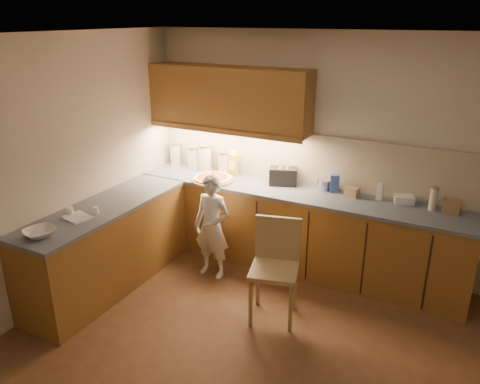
{
  "coord_description": "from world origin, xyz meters",
  "views": [
    {
      "loc": [
        1.31,
        -2.85,
        2.73
      ],
      "look_at": [
        -0.8,
        1.2,
        1.0
      ],
      "focal_mm": 35.0,
      "sensor_mm": 36.0,
      "label": 1
    }
  ],
  "objects_px": {
    "pizza_on_board": "(213,179)",
    "wooden_chair": "(276,262)",
    "toaster": "(283,176)",
    "child": "(212,227)",
    "oil_jug": "(233,164)"
  },
  "relations": [
    {
      "from": "pizza_on_board",
      "to": "wooden_chair",
      "type": "distance_m",
      "value": 1.49
    },
    {
      "from": "pizza_on_board",
      "to": "toaster",
      "type": "height_order",
      "value": "toaster"
    },
    {
      "from": "child",
      "to": "toaster",
      "type": "distance_m",
      "value": 1.0
    },
    {
      "from": "oil_jug",
      "to": "wooden_chair",
      "type": "bearing_deg",
      "value": -46.94
    },
    {
      "from": "child",
      "to": "wooden_chair",
      "type": "distance_m",
      "value": 0.97
    },
    {
      "from": "child",
      "to": "oil_jug",
      "type": "xyz_separation_m",
      "value": [
        -0.16,
        0.78,
        0.47
      ]
    },
    {
      "from": "child",
      "to": "wooden_chair",
      "type": "relative_size",
      "value": 1.2
    },
    {
      "from": "pizza_on_board",
      "to": "toaster",
      "type": "bearing_deg",
      "value": 17.67
    },
    {
      "from": "child",
      "to": "oil_jug",
      "type": "bearing_deg",
      "value": 102.96
    },
    {
      "from": "oil_jug",
      "to": "child",
      "type": "bearing_deg",
      "value": -78.71
    },
    {
      "from": "wooden_chair",
      "to": "toaster",
      "type": "distance_m",
      "value": 1.24
    },
    {
      "from": "pizza_on_board",
      "to": "wooden_chair",
      "type": "bearing_deg",
      "value": -35.47
    },
    {
      "from": "oil_jug",
      "to": "toaster",
      "type": "relative_size",
      "value": 0.86
    },
    {
      "from": "wooden_chair",
      "to": "pizza_on_board",
      "type": "bearing_deg",
      "value": 129.7
    },
    {
      "from": "child",
      "to": "toaster",
      "type": "xyz_separation_m",
      "value": [
        0.51,
        0.74,
        0.44
      ]
    }
  ]
}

